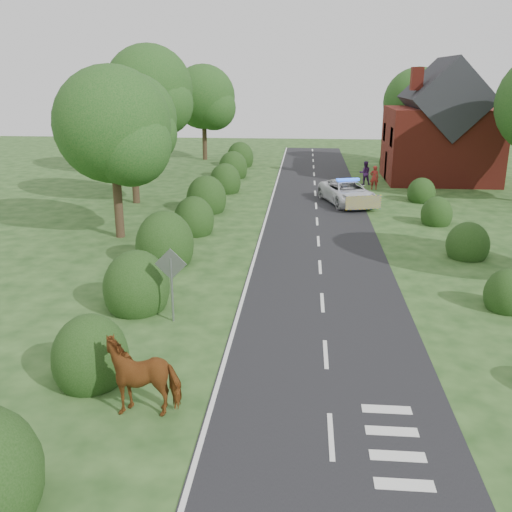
# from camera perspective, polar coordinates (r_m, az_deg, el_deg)

# --- Properties ---
(ground) EXTENTS (120.00, 120.00, 0.00)m
(ground) POSITION_cam_1_polar(r_m,az_deg,el_deg) (17.09, 6.98, -9.77)
(ground) COLOR #204018
(road) EXTENTS (6.00, 70.00, 0.02)m
(road) POSITION_cam_1_polar(r_m,az_deg,el_deg) (31.18, 6.16, 3.00)
(road) COLOR black
(road) RESTS_ON ground
(road_markings) EXTENTS (4.96, 70.00, 0.01)m
(road_markings) POSITION_cam_1_polar(r_m,az_deg,el_deg) (29.18, 3.08, 2.09)
(road_markings) COLOR white
(road_markings) RESTS_ON road
(hedgerow_left) EXTENTS (2.75, 50.41, 3.00)m
(hedgerow_left) POSITION_cam_1_polar(r_m,az_deg,el_deg) (28.38, -6.96, 3.05)
(hedgerow_left) COLOR #18360F
(hedgerow_left) RESTS_ON ground
(hedgerow_right) EXTENTS (2.10, 45.78, 2.10)m
(hedgerow_right) POSITION_cam_1_polar(r_m,az_deg,el_deg) (28.34, 19.78, 1.68)
(hedgerow_right) COLOR #18360F
(hedgerow_right) RESTS_ON ground
(tree_left_a) EXTENTS (5.74, 5.60, 8.38)m
(tree_left_a) POSITION_cam_1_polar(r_m,az_deg,el_deg) (28.61, -13.75, 12.14)
(tree_left_a) COLOR #332316
(tree_left_a) RESTS_ON ground
(tree_left_b) EXTENTS (5.74, 5.60, 8.07)m
(tree_left_b) POSITION_cam_1_polar(r_m,az_deg,el_deg) (36.68, -12.03, 12.90)
(tree_left_b) COLOR #332316
(tree_left_b) RESTS_ON ground
(tree_left_c) EXTENTS (6.97, 6.80, 10.22)m
(tree_left_c) POSITION_cam_1_polar(r_m,az_deg,el_deg) (46.58, -10.32, 15.75)
(tree_left_c) COLOR #332316
(tree_left_c) RESTS_ON ground
(tree_left_d) EXTENTS (6.15, 6.00, 8.89)m
(tree_left_d) POSITION_cam_1_polar(r_m,az_deg,el_deg) (55.88, -5.02, 15.31)
(tree_left_d) COLOR #332316
(tree_left_d) RESTS_ON ground
(tree_right_c) EXTENTS (6.15, 6.00, 8.58)m
(tree_right_c) POSITION_cam_1_polar(r_m,az_deg,el_deg) (54.02, 16.13, 14.32)
(tree_right_c) COLOR #332316
(tree_right_c) RESTS_ON ground
(road_sign) EXTENTS (1.06, 0.08, 2.53)m
(road_sign) POSITION_cam_1_polar(r_m,az_deg,el_deg) (18.74, -8.48, -1.81)
(road_sign) COLOR gray
(road_sign) RESTS_ON ground
(house) EXTENTS (8.00, 7.40, 9.17)m
(house) POSITION_cam_1_polar(r_m,az_deg,el_deg) (46.49, 18.04, 11.79)
(house) COLOR maroon
(house) RESTS_ON ground
(cow) EXTENTS (2.33, 1.43, 1.56)m
(cow) POSITION_cam_1_polar(r_m,az_deg,el_deg) (14.47, -11.12, -11.90)
(cow) COLOR #65290C
(cow) RESTS_ON ground
(police_van) EXTENTS (3.90, 5.83, 1.63)m
(police_van) POSITION_cam_1_polar(r_m,az_deg,el_deg) (36.79, 9.12, 6.30)
(police_van) COLOR silver
(police_van) RESTS_ON ground
(pedestrian_red) EXTENTS (0.63, 0.42, 1.70)m
(pedestrian_red) POSITION_cam_1_polar(r_m,az_deg,el_deg) (41.97, 11.75, 7.69)
(pedestrian_red) COLOR maroon
(pedestrian_red) RESTS_ON ground
(pedestrian_purple) EXTENTS (0.91, 0.73, 1.75)m
(pedestrian_purple) POSITION_cam_1_polar(r_m,az_deg,el_deg) (43.72, 10.84, 8.16)
(pedestrian_purple) COLOR #451E5C
(pedestrian_purple) RESTS_ON ground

